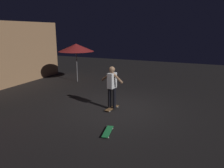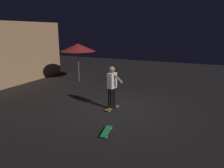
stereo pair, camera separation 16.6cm
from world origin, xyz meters
The scene contains 5 objects.
ground_plane centered at (0.00, 0.00, 0.00)m, with size 28.00×28.00×0.00m, color black.
patio_umbrella centered at (3.36, 3.98, 2.07)m, with size 2.10×2.10×2.30m.
skateboard_ridden centered at (-0.13, 0.11, 0.06)m, with size 0.80×0.32×0.07m.
skateboard_spare centered at (-2.06, -0.60, 0.06)m, with size 0.80×0.35×0.07m.
skater centered at (-0.13, 0.11, 1.04)m, with size 0.41×0.98×1.67m.
Camera 2 is at (-7.49, -3.32, 3.10)m, focal length 34.55 mm.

